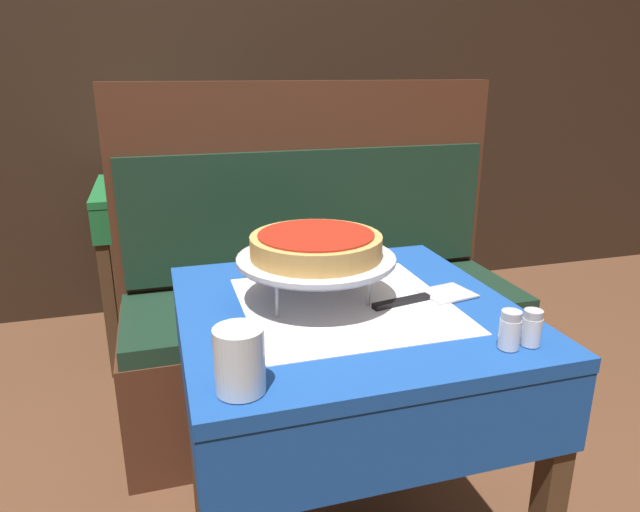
% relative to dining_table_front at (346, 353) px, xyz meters
% --- Properties ---
extents(dining_table_front, '(0.72, 0.72, 0.78)m').
position_rel_dining_table_front_xyz_m(dining_table_front, '(0.00, 0.00, 0.00)').
color(dining_table_front, '#194799').
rests_on(dining_table_front, ground_plane).
extents(dining_table_rear, '(0.65, 0.65, 0.78)m').
position_rel_dining_table_front_xyz_m(dining_table_rear, '(-0.31, 1.57, 0.00)').
color(dining_table_rear, '#1E6B33').
rests_on(dining_table_rear, ground_plane).
extents(booth_bench, '(1.45, 0.54, 1.23)m').
position_rel_dining_table_front_xyz_m(booth_bench, '(0.18, 0.79, -0.31)').
color(booth_bench, '#4C2819').
rests_on(booth_bench, ground_plane).
extents(back_wall_panel, '(6.00, 0.04, 2.40)m').
position_rel_dining_table_front_xyz_m(back_wall_panel, '(0.00, 2.02, 0.54)').
color(back_wall_panel, black).
rests_on(back_wall_panel, ground_plane).
extents(pizza_pan_stand, '(0.35, 0.35, 0.10)m').
position_rel_dining_table_front_xyz_m(pizza_pan_stand, '(-0.06, 0.04, 0.22)').
color(pizza_pan_stand, '#ADADB2').
rests_on(pizza_pan_stand, dining_table_front).
extents(deep_dish_pizza, '(0.28, 0.28, 0.05)m').
position_rel_dining_table_front_xyz_m(deep_dish_pizza, '(-0.06, 0.04, 0.25)').
color(deep_dish_pizza, tan).
rests_on(deep_dish_pizza, pizza_pan_stand).
extents(pizza_server, '(0.26, 0.11, 0.01)m').
position_rel_dining_table_front_xyz_m(pizza_server, '(0.18, -0.02, 0.13)').
color(pizza_server, '#BCBCC1').
rests_on(pizza_server, dining_table_front).
extents(water_glass_near, '(0.08, 0.08, 0.11)m').
position_rel_dining_table_front_xyz_m(water_glass_near, '(-0.28, -0.29, 0.18)').
color(water_glass_near, silver).
rests_on(water_glass_near, dining_table_front).
extents(salt_shaker, '(0.04, 0.04, 0.07)m').
position_rel_dining_table_front_xyz_m(salt_shaker, '(0.22, -0.28, 0.16)').
color(salt_shaker, silver).
rests_on(salt_shaker, dining_table_front).
extents(pepper_shaker, '(0.04, 0.04, 0.07)m').
position_rel_dining_table_front_xyz_m(pepper_shaker, '(0.27, -0.28, 0.16)').
color(pepper_shaker, silver).
rests_on(pepper_shaker, dining_table_front).
extents(condiment_caddy, '(0.14, 0.14, 0.16)m').
position_rel_dining_table_front_xyz_m(condiment_caddy, '(-0.25, 1.54, 0.15)').
color(condiment_caddy, black).
rests_on(condiment_caddy, dining_table_rear).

